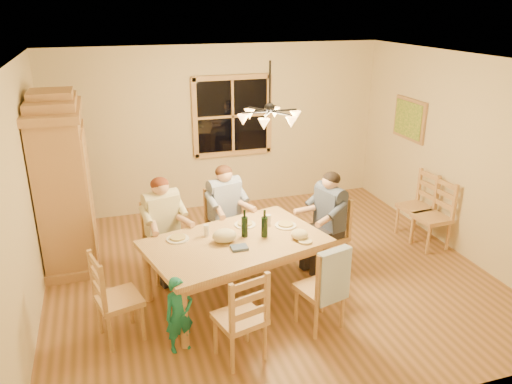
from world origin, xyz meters
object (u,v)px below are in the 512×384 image
object	(u,v)px
chair_near_left	(240,331)
dining_table	(235,248)
wine_bottle_b	(265,223)
chair_spare_front	(430,227)
adult_plaid_man	(225,201)
adult_slate_man	(329,209)
child	(179,315)
adult_woman	(162,215)
wine_bottle_a	(245,223)
chair_far_right	(226,238)
chair_near_right	(319,301)
chair_spare_back	(415,217)
chandelier	(270,116)
chair_end_right	(327,247)
chair_far_left	(165,254)
chair_end_left	(120,312)
armoire	(64,186)

from	to	relation	value
chair_near_left	dining_table	bearing A→B (deg)	62.10
wine_bottle_b	chair_spare_front	world-z (taller)	wine_bottle_b
adult_plaid_man	chair_spare_front	xyz separation A→B (m)	(2.87, -0.54, -0.54)
adult_slate_man	child	world-z (taller)	adult_slate_man
adult_woman	wine_bottle_a	xyz separation A→B (m)	(0.86, -0.71, 0.08)
chair_far_right	chair_near_right	bearing A→B (deg)	93.37
chair_spare_front	chair_spare_back	xyz separation A→B (m)	(0.00, 0.39, 0.00)
chair_spare_back	chair_spare_front	bearing A→B (deg)	174.03
chair_spare_front	chandelier	bearing A→B (deg)	86.87
adult_slate_man	child	size ratio (longest dim) A/B	1.07
chair_near_right	chair_spare_front	distance (m)	2.60
chair_end_right	adult_slate_man	bearing A→B (deg)	68.03
chair_near_left	chair_near_right	size ratio (longest dim) A/B	1.00
chandelier	chair_far_right	world-z (taller)	chandelier
wine_bottle_b	chair_far_left	bearing A→B (deg)	144.12
dining_table	chair_near_right	bearing A→B (deg)	-47.26
dining_table	chair_spare_back	xyz separation A→B (m)	(3.00, 0.85, -0.36)
dining_table	child	world-z (taller)	child
dining_table	adult_woman	size ratio (longest dim) A/B	2.56
chair_far_left	chair_end_left	distance (m)	1.29
chair_spare_front	chair_spare_back	distance (m)	0.39
adult_plaid_man	adult_slate_man	bearing A→B (deg)	136.64
adult_slate_man	child	bearing A→B (deg)	102.46
adult_slate_man	chair_spare_front	distance (m)	1.75
chair_near_left	child	size ratio (longest dim) A/B	1.22
chair_spare_front	chair_far_left	bearing A→B (deg)	81.34
adult_plaid_man	chair_far_right	bearing A→B (deg)	-131.41
chair_far_left	chair_far_right	size ratio (longest dim) A/B	1.00
chair_far_right	chair_spare_front	distance (m)	2.92
chair_far_right	chair_near_left	world-z (taller)	same
chair_near_right	adult_plaid_man	bearing A→B (deg)	93.37
chandelier	wine_bottle_b	bearing A→B (deg)	-114.48
chair_end_right	chair_spare_back	world-z (taller)	same
chair_far_left	child	size ratio (longest dim) A/B	1.22
chair_far_left	child	distance (m)	1.52
wine_bottle_a	chair_spare_front	xyz separation A→B (m)	(2.87, 0.39, -0.62)
chair_far_right	chair_spare_front	world-z (taller)	same
armoire	chair_end_left	world-z (taller)	armoire
chandelier	adult_plaid_man	size ratio (longest dim) A/B	0.88
armoire	adult_woman	world-z (taller)	armoire
chair_end_left	adult_plaid_man	bearing A→B (deg)	117.98
wine_bottle_b	chair_far_right	bearing A→B (deg)	102.39
dining_table	chair_spare_front	world-z (taller)	chair_spare_front
dining_table	adult_slate_man	bearing A→B (deg)	14.85
chair_end_left	chair_end_right	size ratio (longest dim) A/B	1.00
armoire	adult_woman	bearing A→B (deg)	-36.66
adult_slate_man	wine_bottle_a	world-z (taller)	adult_slate_man
chair_far_right	adult_slate_man	world-z (taller)	adult_slate_man
chair_far_right	adult_plaid_man	world-z (taller)	adult_plaid_man
chandelier	chair_end_right	size ratio (longest dim) A/B	0.78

